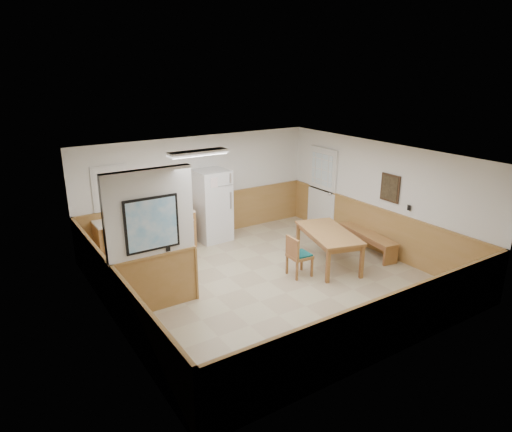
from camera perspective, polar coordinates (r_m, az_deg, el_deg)
ground at (r=9.13m, az=1.54°, el=-8.15°), size 6.00×6.00×0.00m
ceiling at (r=8.32m, az=1.69°, el=7.45°), size 6.00×6.00×0.02m
back_wall at (r=11.14m, az=-7.16°, el=3.53°), size 6.00×0.02×2.50m
right_wall at (r=10.56m, az=15.17°, el=2.20°), size 0.02×6.00×2.50m
left_wall at (r=7.48m, az=-17.79°, el=-4.77°), size 0.02×6.00×2.50m
wainscot_back at (r=11.33m, az=-6.97°, el=-0.16°), size 6.00×0.04×1.00m
wainscot_right at (r=10.77m, az=14.77°, el=-1.65°), size 0.04×6.00×1.00m
wainscot_left at (r=7.79m, az=-17.11°, el=-9.82°), size 0.04×6.00×1.00m
partition_wall at (r=7.85m, az=-12.91°, el=-3.35°), size 1.50×0.20×2.50m
kitchen_counter at (r=10.64m, az=-12.09°, el=-1.91°), size 2.20×0.61×1.00m
exterior_door at (r=11.89m, az=8.24°, el=3.44°), size 0.07×1.02×2.15m
kitchen_window at (r=10.34m, az=-17.69°, el=3.35°), size 0.80×0.04×1.00m
wall_painting at (r=10.27m, az=16.41°, el=3.38°), size 0.04×0.50×0.60m
fluorescent_fixture at (r=9.04m, az=-7.28°, el=7.84°), size 1.20×0.30×0.09m
refrigerator at (r=10.99m, az=-5.47°, el=1.31°), size 0.79×0.74×1.73m
dining_table at (r=9.72m, az=9.05°, el=-2.46°), size 1.30×1.88×0.75m
dining_bench at (r=10.70m, az=13.77°, el=-2.58°), size 0.61×1.74×0.45m
dining_chair at (r=9.17m, az=5.05°, el=-4.68°), size 0.61×0.45×0.85m
fire_extinguisher at (r=10.57m, az=-9.86°, el=1.62°), size 0.11×0.11×0.40m
soap_bottle at (r=10.19m, az=-17.24°, el=0.02°), size 0.07×0.07×0.23m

